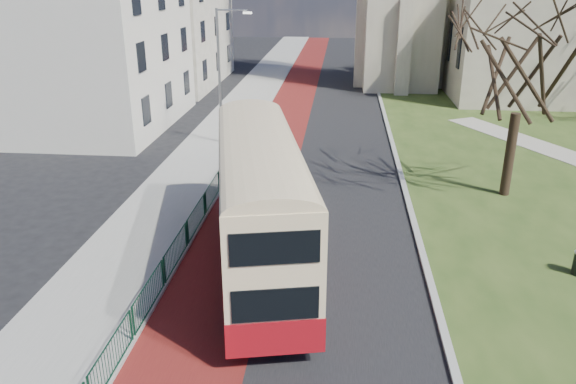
# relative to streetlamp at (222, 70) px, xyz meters

# --- Properties ---
(ground) EXTENTS (160.00, 160.00, 0.00)m
(ground) POSITION_rel_streetlamp_xyz_m (4.35, -18.00, -4.59)
(ground) COLOR black
(ground) RESTS_ON ground
(road_carriageway) EXTENTS (9.00, 120.00, 0.01)m
(road_carriageway) POSITION_rel_streetlamp_xyz_m (5.85, 2.00, -4.59)
(road_carriageway) COLOR black
(road_carriageway) RESTS_ON ground
(bus_lane) EXTENTS (3.40, 120.00, 0.01)m
(bus_lane) POSITION_rel_streetlamp_xyz_m (3.15, 2.00, -4.59)
(bus_lane) COLOR #591414
(bus_lane) RESTS_ON ground
(pavement_west) EXTENTS (4.00, 120.00, 0.12)m
(pavement_west) POSITION_rel_streetlamp_xyz_m (-0.65, 2.00, -4.53)
(pavement_west) COLOR gray
(pavement_west) RESTS_ON ground
(kerb_west) EXTENTS (0.25, 120.00, 0.13)m
(kerb_west) POSITION_rel_streetlamp_xyz_m (1.35, 2.00, -4.53)
(kerb_west) COLOR #999993
(kerb_west) RESTS_ON ground
(kerb_east) EXTENTS (0.25, 80.00, 0.13)m
(kerb_east) POSITION_rel_streetlamp_xyz_m (10.45, 4.00, -4.53)
(kerb_east) COLOR #999993
(kerb_east) RESTS_ON ground
(pedestrian_railing) EXTENTS (0.07, 24.00, 1.12)m
(pedestrian_railing) POSITION_rel_streetlamp_xyz_m (1.40, -14.00, -4.04)
(pedestrian_railing) COLOR #0D3A25
(pedestrian_railing) RESTS_ON ground
(street_block_near) EXTENTS (10.30, 14.30, 13.00)m
(street_block_near) POSITION_rel_streetlamp_xyz_m (-9.65, 4.00, 1.92)
(street_block_near) COLOR silver
(street_block_near) RESTS_ON ground
(street_block_far) EXTENTS (10.30, 16.30, 11.50)m
(street_block_far) POSITION_rel_streetlamp_xyz_m (-9.65, 20.00, 1.17)
(street_block_far) COLOR #B7AF9A
(street_block_far) RESTS_ON ground
(streetlamp) EXTENTS (2.13, 0.18, 8.00)m
(streetlamp) POSITION_rel_streetlamp_xyz_m (0.00, 0.00, 0.00)
(streetlamp) COLOR gray
(streetlamp) RESTS_ON pavement_west
(bus) EXTENTS (5.00, 11.77, 4.80)m
(bus) POSITION_rel_streetlamp_xyz_m (4.47, -15.44, -1.86)
(bus) COLOR maroon
(bus) RESTS_ON ground
(winter_tree_near) EXTENTS (6.99, 6.99, 10.25)m
(winter_tree_near) POSITION_rel_streetlamp_xyz_m (15.16, -7.19, 2.54)
(winter_tree_near) COLOR black
(winter_tree_near) RESTS_ON grass_green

